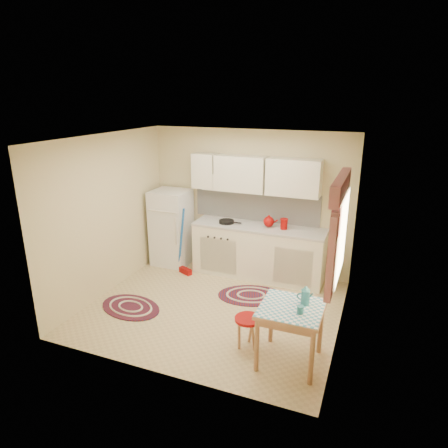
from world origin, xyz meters
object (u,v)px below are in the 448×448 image
(fridge, at_px, (172,228))
(base_cabinets, at_px, (258,252))
(table, at_px, (290,335))
(stool, at_px, (248,333))

(fridge, distance_m, base_cabinets, 1.68)
(fridge, relative_size, base_cabinets, 0.62)
(base_cabinets, xyz_separation_m, table, (1.05, -2.13, -0.08))
(table, relative_size, stool, 1.71)
(fridge, height_order, base_cabinets, fridge)
(base_cabinets, distance_m, table, 2.38)
(fridge, distance_m, stool, 2.99)
(fridge, relative_size, stool, 3.33)
(stool, bearing_deg, table, -8.16)
(base_cabinets, relative_size, table, 3.12)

